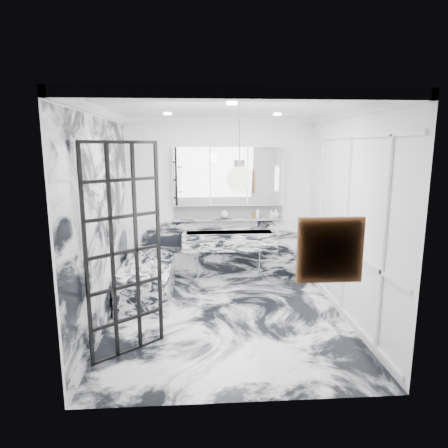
{
  "coord_description": "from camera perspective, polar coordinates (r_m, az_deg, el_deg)",
  "views": [
    {
      "loc": [
        -0.39,
        -5.08,
        2.34
      ],
      "look_at": [
        -0.01,
        0.5,
        1.23
      ],
      "focal_mm": 32.0,
      "sensor_mm": 36.0,
      "label": 1
    }
  ],
  "objects": [
    {
      "name": "wall_back",
      "position": [
        6.96,
        -0.64,
        3.43
      ],
      "size": [
        3.6,
        0.0,
        3.6
      ],
      "primitive_type": "plane",
      "rotation": [
        1.57,
        0.0,
        0.0
      ],
      "color": "white",
      "rests_on": "floor"
    },
    {
      "name": "wall_right",
      "position": [
        5.54,
        17.23,
        0.92
      ],
      "size": [
        0.0,
        3.6,
        3.6
      ],
      "primitive_type": "plane",
      "rotation": [
        1.57,
        0.0,
        -1.57
      ],
      "color": "white",
      "rests_on": "floor"
    },
    {
      "name": "marble_clad_left",
      "position": [
        5.32,
        -16.81,
        -0.12
      ],
      "size": [
        0.02,
        3.56,
        2.68
      ],
      "primitive_type": "cube",
      "color": "silver",
      "rests_on": "floor"
    },
    {
      "name": "crittall_door",
      "position": [
        4.53,
        -14.02,
        -3.9
      ],
      "size": [
        0.72,
        0.58,
        2.37
      ],
      "primitive_type": null,
      "rotation": [
        0.0,
        0.0,
        0.67
      ],
      "color": "black",
      "rests_on": "floor"
    },
    {
      "name": "subway_tile",
      "position": [
        6.98,
        0.6,
        1.84
      ],
      "size": [
        1.9,
        0.03,
        0.23
      ],
      "primitive_type": "cube",
      "color": "white",
      "rests_on": "wall_back"
    },
    {
      "name": "bathtub",
      "position": [
        6.37,
        -10.85,
        -7.92
      ],
      "size": [
        0.75,
        1.65,
        0.55
      ],
      "primitive_type": "cube",
      "color": "silver",
      "rests_on": "floor"
    },
    {
      "name": "soap_bottle_c",
      "position": [
        7.03,
        7.41,
        1.51
      ],
      "size": [
        0.14,
        0.14,
        0.16
      ],
      "primitive_type": "imported",
      "rotation": [
        0.0,
        0.0,
        0.14
      ],
      "color": "silver",
      "rests_on": "ledge"
    },
    {
      "name": "sconce_right",
      "position": [
        6.87,
        7.59,
        6.42
      ],
      "size": [
        0.07,
        0.07,
        0.4
      ],
      "primitive_type": "cylinder",
      "color": "white",
      "rests_on": "mirror_cabinet"
    },
    {
      "name": "ledge",
      "position": [
        6.94,
        0.64,
        0.65
      ],
      "size": [
        1.9,
        0.14,
        0.04
      ],
      "primitive_type": "cube",
      "color": "silver",
      "rests_on": "wall_back"
    },
    {
      "name": "panel_molding",
      "position": [
        5.55,
        16.98,
        -0.1
      ],
      "size": [
        0.03,
        3.4,
        2.3
      ],
      "primitive_type": "cube",
      "color": "white",
      "rests_on": "floor"
    },
    {
      "name": "trough_sink",
      "position": [
        6.85,
        0.74,
        -2.4
      ],
      "size": [
        1.6,
        0.45,
        0.3
      ],
      "primitive_type": "cube",
      "color": "silver",
      "rests_on": "wall_back"
    },
    {
      "name": "soap_bottle_a",
      "position": [
        6.97,
        4.81,
        1.61
      ],
      "size": [
        0.09,
        0.09,
        0.19
      ],
      "primitive_type": "imported",
      "rotation": [
        0.0,
        0.0,
        -0.27
      ],
      "color": "#8C5919",
      "rests_on": "ledge"
    },
    {
      "name": "mirror_cabinet",
      "position": [
        6.85,
        0.65,
        6.84
      ],
      "size": [
        1.9,
        0.16,
        1.0
      ],
      "primitive_type": "cube",
      "color": "white",
      "rests_on": "wall_back"
    },
    {
      "name": "floor",
      "position": [
        5.61,
        0.46,
        -13.46
      ],
      "size": [
        3.6,
        3.6,
        0.0
      ],
      "primitive_type": "plane",
      "color": "silver",
      "rests_on": "ground"
    },
    {
      "name": "ceiling",
      "position": [
        5.12,
        0.51,
        16.36
      ],
      "size": [
        3.6,
        3.6,
        0.0
      ],
      "primitive_type": "plane",
      "rotation": [
        3.14,
        0.0,
        0.0
      ],
      "color": "white",
      "rests_on": "wall_back"
    },
    {
      "name": "soap_bottle_b",
      "position": [
        7.01,
        6.78,
        1.49
      ],
      "size": [
        0.09,
        0.09,
        0.15
      ],
      "primitive_type": "imported",
      "rotation": [
        0.0,
        0.0,
        0.4
      ],
      "color": "#4C4C51",
      "rests_on": "ledge"
    },
    {
      "name": "artwork",
      "position": [
        3.64,
        14.93,
        -3.61
      ],
      "size": [
        0.49,
        0.05,
        0.49
      ],
      "primitive_type": "cube",
      "color": "#C95F14",
      "rests_on": "wall_front"
    },
    {
      "name": "amber_bottle",
      "position": [
        6.97,
        4.19,
        1.25
      ],
      "size": [
        0.04,
        0.04,
        0.1
      ],
      "primitive_type": "cylinder",
      "color": "#8C5919",
      "rests_on": "ledge"
    },
    {
      "name": "flower_vase",
      "position": [
        5.61,
        -9.83,
        -6.92
      ],
      "size": [
        0.07,
        0.07,
        0.12
      ],
      "primitive_type": "cylinder",
      "color": "silver",
      "rests_on": "bathtub"
    },
    {
      "name": "wall_left",
      "position": [
        5.31,
        -17.0,
        0.51
      ],
      "size": [
        0.0,
        3.6,
        3.6
      ],
      "primitive_type": "plane",
      "rotation": [
        1.57,
        0.0,
        1.57
      ],
      "color": "white",
      "rests_on": "floor"
    },
    {
      "name": "pendant_light",
      "position": [
        3.72,
        2.19,
        6.52
      ],
      "size": [
        0.23,
        0.23,
        0.23
      ],
      "primitive_type": "sphere",
      "color": "white",
      "rests_on": "ceiling"
    },
    {
      "name": "marble_clad_back",
      "position": [
        7.1,
        -0.61,
        -3.61
      ],
      "size": [
        3.18,
        0.05,
        1.05
      ],
      "primitive_type": "cube",
      "color": "silver",
      "rests_on": "floor"
    },
    {
      "name": "face_pot",
      "position": [
        6.91,
        0.08,
        1.41
      ],
      "size": [
        0.13,
        0.13,
        0.13
      ],
      "primitive_type": "sphere",
      "color": "white",
      "rests_on": "ledge"
    },
    {
      "name": "sconce_left",
      "position": [
        6.74,
        -6.29,
        6.36
      ],
      "size": [
        0.07,
        0.07,
        0.4
      ],
      "primitive_type": "cylinder",
      "color": "white",
      "rests_on": "mirror_cabinet"
    },
    {
      "name": "wall_front",
      "position": [
        3.44,
        2.77,
        -4.67
      ],
      "size": [
        3.6,
        0.0,
        3.6
      ],
      "primitive_type": "plane",
      "rotation": [
        -1.57,
        0.0,
        0.0
      ],
      "color": "white",
      "rests_on": "floor"
    }
  ]
}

